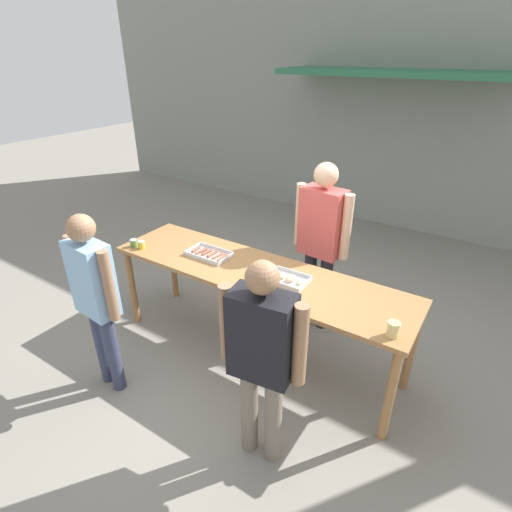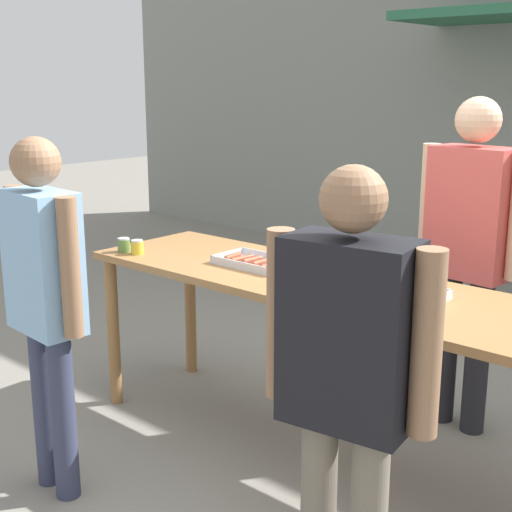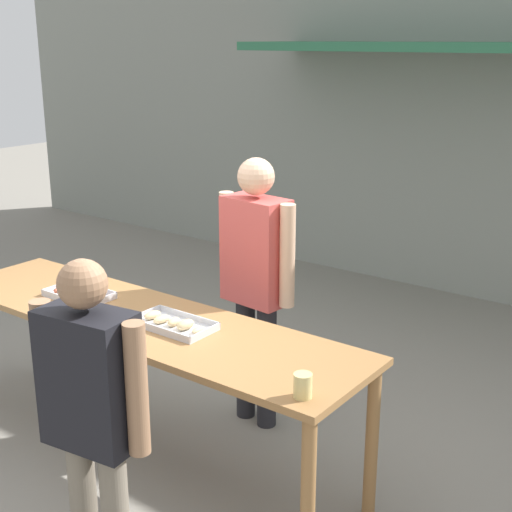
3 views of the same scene
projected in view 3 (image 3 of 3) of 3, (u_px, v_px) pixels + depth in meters
The scene contains 8 objects.
ground_plane at pixel (148, 454), 4.41m from camera, with size 24.00×24.00×0.00m, color gray.
building_facade_back at pixel (435, 62), 6.80m from camera, with size 12.00×1.11×4.50m.
serving_table at pixel (141, 332), 4.17m from camera, with size 2.87×0.75×0.92m.
food_tray_sausages at pixel (80, 295), 4.45m from camera, with size 0.42×0.25×0.04m.
food_tray_buns at pixel (173, 323), 3.99m from camera, with size 0.47×0.25×0.07m.
beer_cup at pixel (303, 386), 3.20m from camera, with size 0.09×0.09×0.11m.
person_server_behind_table at pixel (256, 270), 4.51m from camera, with size 0.61×0.27×1.78m.
person_customer_with_cup at pixel (92, 405), 3.06m from camera, with size 0.60×0.28×1.61m.
Camera 3 is at (2.85, -2.69, 2.47)m, focal length 50.00 mm.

